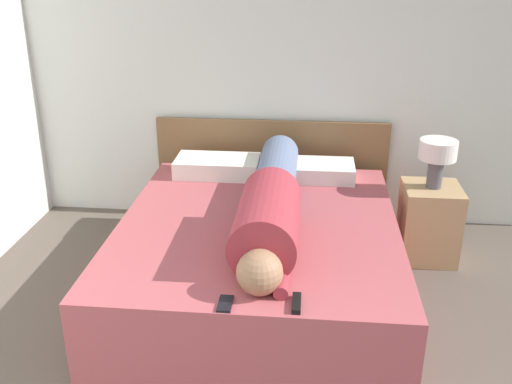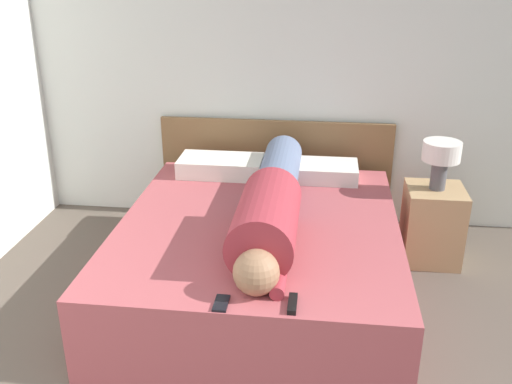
{
  "view_description": "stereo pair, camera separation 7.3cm",
  "coord_description": "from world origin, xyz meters",
  "px_view_note": "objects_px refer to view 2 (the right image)",
  "views": [
    {
      "loc": [
        0.17,
        -0.38,
        1.95
      ],
      "look_at": [
        -0.11,
        2.52,
        0.73
      ],
      "focal_mm": 40.0,
      "sensor_mm": 36.0,
      "label": 1
    },
    {
      "loc": [
        0.24,
        -0.37,
        1.95
      ],
      "look_at": [
        -0.11,
        2.52,
        0.73
      ],
      "focal_mm": 40.0,
      "sensor_mm": 36.0,
      "label": 2
    }
  ],
  "objects_px": {
    "table_lamp": "(441,156)",
    "pillow_near_headboard": "(221,166)",
    "tv_remote": "(292,304)",
    "nightstand": "(432,224)",
    "person_lying": "(271,203)",
    "bed": "(259,257)",
    "cell_phone": "(221,303)",
    "pillow_second": "(317,171)"
  },
  "relations": [
    {
      "from": "table_lamp",
      "to": "pillow_near_headboard",
      "type": "bearing_deg",
      "value": 172.4
    },
    {
      "from": "tv_remote",
      "to": "table_lamp",
      "type": "bearing_deg",
      "value": 58.54
    },
    {
      "from": "nightstand",
      "to": "pillow_near_headboard",
      "type": "distance_m",
      "value": 1.52
    },
    {
      "from": "person_lying",
      "to": "tv_remote",
      "type": "height_order",
      "value": "person_lying"
    },
    {
      "from": "bed",
      "to": "nightstand",
      "type": "height_order",
      "value": "nightstand"
    },
    {
      "from": "person_lying",
      "to": "bed",
      "type": "bearing_deg",
      "value": 143.29
    },
    {
      "from": "person_lying",
      "to": "tv_remote",
      "type": "distance_m",
      "value": 0.83
    },
    {
      "from": "bed",
      "to": "cell_phone",
      "type": "bearing_deg",
      "value": -94.46
    },
    {
      "from": "nightstand",
      "to": "person_lying",
      "type": "distance_m",
      "value": 1.26
    },
    {
      "from": "nightstand",
      "to": "person_lying",
      "type": "xyz_separation_m",
      "value": [
        -1.04,
        -0.61,
        0.37
      ]
    },
    {
      "from": "pillow_near_headboard",
      "to": "tv_remote",
      "type": "height_order",
      "value": "pillow_near_headboard"
    },
    {
      "from": "tv_remote",
      "to": "pillow_second",
      "type": "bearing_deg",
      "value": 87.43
    },
    {
      "from": "person_lying",
      "to": "pillow_second",
      "type": "distance_m",
      "value": 0.85
    },
    {
      "from": "pillow_second",
      "to": "tv_remote",
      "type": "distance_m",
      "value": 1.61
    },
    {
      "from": "pillow_near_headboard",
      "to": "tv_remote",
      "type": "distance_m",
      "value": 1.72
    },
    {
      "from": "tv_remote",
      "to": "person_lying",
      "type": "bearing_deg",
      "value": 102.37
    },
    {
      "from": "person_lying",
      "to": "pillow_second",
      "type": "height_order",
      "value": "person_lying"
    },
    {
      "from": "pillow_second",
      "to": "pillow_near_headboard",
      "type": "bearing_deg",
      "value": 180.0
    },
    {
      "from": "table_lamp",
      "to": "nightstand",
      "type": "bearing_deg",
      "value": 0.0
    },
    {
      "from": "nightstand",
      "to": "pillow_near_headboard",
      "type": "relative_size",
      "value": 0.88
    },
    {
      "from": "table_lamp",
      "to": "pillow_second",
      "type": "bearing_deg",
      "value": 165.99
    },
    {
      "from": "pillow_second",
      "to": "table_lamp",
      "type": "bearing_deg",
      "value": -14.01
    },
    {
      "from": "nightstand",
      "to": "table_lamp",
      "type": "height_order",
      "value": "table_lamp"
    },
    {
      "from": "person_lying",
      "to": "cell_phone",
      "type": "height_order",
      "value": "person_lying"
    },
    {
      "from": "table_lamp",
      "to": "pillow_second",
      "type": "height_order",
      "value": "table_lamp"
    },
    {
      "from": "bed",
      "to": "pillow_near_headboard",
      "type": "xyz_separation_m",
      "value": [
        -0.36,
        0.75,
        0.3
      ]
    },
    {
      "from": "cell_phone",
      "to": "tv_remote",
      "type": "bearing_deg",
      "value": 4.63
    },
    {
      "from": "table_lamp",
      "to": "tv_remote",
      "type": "distance_m",
      "value": 1.67
    },
    {
      "from": "pillow_second",
      "to": "bed",
      "type": "bearing_deg",
      "value": -113.31
    },
    {
      "from": "table_lamp",
      "to": "person_lying",
      "type": "bearing_deg",
      "value": -149.38
    },
    {
      "from": "person_lying",
      "to": "table_lamp",
      "type": "bearing_deg",
      "value": 30.62
    },
    {
      "from": "pillow_second",
      "to": "cell_phone",
      "type": "height_order",
      "value": "pillow_second"
    },
    {
      "from": "person_lying",
      "to": "tv_remote",
      "type": "xyz_separation_m",
      "value": [
        0.17,
        -0.8,
        -0.14
      ]
    },
    {
      "from": "nightstand",
      "to": "table_lamp",
      "type": "xyz_separation_m",
      "value": [
        0.0,
        0.0,
        0.49
      ]
    },
    {
      "from": "bed",
      "to": "cell_phone",
      "type": "relative_size",
      "value": 14.67
    },
    {
      "from": "tv_remote",
      "to": "nightstand",
      "type": "bearing_deg",
      "value": 58.54
    },
    {
      "from": "pillow_second",
      "to": "tv_remote",
      "type": "xyz_separation_m",
      "value": [
        -0.07,
        -1.61,
        -0.04
      ]
    },
    {
      "from": "cell_phone",
      "to": "bed",
      "type": "bearing_deg",
      "value": 85.54
    },
    {
      "from": "nightstand",
      "to": "cell_phone",
      "type": "xyz_separation_m",
      "value": [
        -1.19,
        -1.44,
        0.23
      ]
    },
    {
      "from": "cell_phone",
      "to": "pillow_second",
      "type": "bearing_deg",
      "value": 76.46
    },
    {
      "from": "table_lamp",
      "to": "tv_remote",
      "type": "height_order",
      "value": "table_lamp"
    },
    {
      "from": "nightstand",
      "to": "pillow_near_headboard",
      "type": "xyz_separation_m",
      "value": [
        -1.48,
        0.2,
        0.28
      ]
    }
  ]
}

